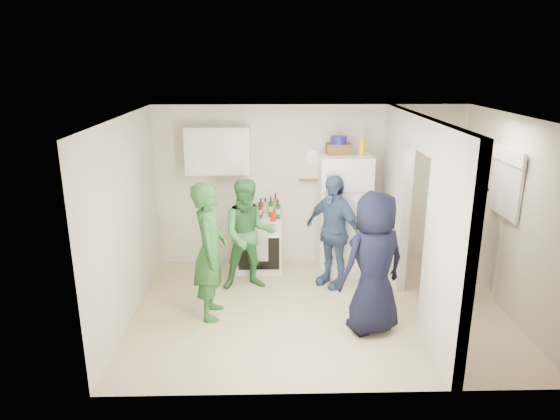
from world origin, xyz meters
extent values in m
plane|color=#C7B58C|center=(0.00, 0.00, 0.00)|extent=(4.80, 4.80, 0.00)
plane|color=silver|center=(0.00, 1.70, 1.25)|extent=(4.80, 0.00, 4.80)
plane|color=silver|center=(0.00, -1.70, 1.25)|extent=(4.80, 0.00, 4.80)
plane|color=silver|center=(-2.40, 0.00, 1.25)|extent=(0.00, 3.40, 3.40)
plane|color=silver|center=(2.40, 0.00, 1.25)|extent=(0.00, 3.40, 3.40)
plane|color=white|center=(0.00, 0.00, 2.50)|extent=(4.80, 4.80, 0.00)
cube|color=silver|center=(1.20, 1.10, 1.25)|extent=(0.12, 1.20, 2.50)
cube|color=silver|center=(1.20, -1.10, 1.25)|extent=(0.12, 1.20, 2.50)
cube|color=silver|center=(1.20, 0.00, 2.30)|extent=(0.12, 1.00, 0.40)
cube|color=white|center=(-0.80, 1.37, 0.42)|extent=(0.71, 0.59, 0.85)
cube|color=silver|center=(-1.40, 1.52, 1.85)|extent=(0.95, 0.34, 0.70)
cube|color=white|center=(0.48, 1.34, 0.91)|extent=(0.75, 0.72, 1.81)
cube|color=brown|center=(0.38, 1.39, 1.89)|extent=(0.35, 0.25, 0.15)
cylinder|color=navy|center=(0.38, 1.39, 2.02)|extent=(0.24, 0.24, 0.11)
cylinder|color=gold|center=(0.70, 1.24, 1.94)|extent=(0.09, 0.09, 0.25)
cylinder|color=white|center=(0.05, 1.68, 1.70)|extent=(0.22, 0.02, 0.22)
cube|color=olive|center=(0.00, 1.65, 1.35)|extent=(0.35, 0.08, 0.03)
cube|color=black|center=(2.38, 0.20, 1.65)|extent=(0.03, 0.70, 0.80)
cube|color=white|center=(2.36, 0.20, 1.65)|extent=(0.04, 0.76, 0.86)
cube|color=white|center=(2.34, 0.20, 2.00)|extent=(0.04, 0.82, 0.18)
cylinder|color=yellow|center=(-0.92, 1.15, 0.97)|extent=(0.09, 0.09, 0.25)
cylinder|color=red|center=(-0.58, 1.17, 0.91)|extent=(0.09, 0.09, 0.12)
imported|color=#2B6729|center=(-1.38, -0.09, 0.87)|extent=(0.43, 0.65, 1.75)
imported|color=#3A863D|center=(-0.93, 0.71, 0.80)|extent=(0.86, 0.71, 1.59)
imported|color=#3D5085|center=(0.26, 0.78, 0.82)|extent=(0.94, 0.97, 1.63)
imported|color=black|center=(0.57, -0.50, 0.86)|extent=(0.99, 0.84, 1.73)
imported|color=black|center=(1.81, 0.27, 0.91)|extent=(1.16, 1.36, 1.82)
cylinder|color=brown|center=(-1.10, 1.48, 1.01)|extent=(0.07, 0.07, 0.32)
cylinder|color=#194D29|center=(-0.97, 1.30, 1.01)|extent=(0.08, 0.08, 0.32)
cylinder|color=#9CA3A9|center=(-0.90, 1.52, 0.98)|extent=(0.07, 0.07, 0.26)
cylinder|color=maroon|center=(-0.78, 1.30, 0.97)|extent=(0.07, 0.07, 0.25)
cylinder|color=#A4B2B6|center=(-0.70, 1.56, 0.97)|extent=(0.08, 0.08, 0.25)
cylinder|color=#194426|center=(-0.62, 1.38, 1.00)|extent=(0.07, 0.07, 0.31)
cylinder|color=olive|center=(-0.54, 1.52, 1.01)|extent=(0.07, 0.07, 0.33)
cylinder|color=silver|center=(-1.12, 1.24, 1.00)|extent=(0.06, 0.06, 0.31)
cylinder|color=#4E2C0D|center=(-0.77, 1.45, 0.98)|extent=(0.07, 0.07, 0.27)
cylinder|color=#1C5325|center=(-0.51, 1.28, 1.00)|extent=(0.08, 0.08, 0.30)
camera|label=1|loc=(-0.66, -5.86, 3.15)|focal=32.00mm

